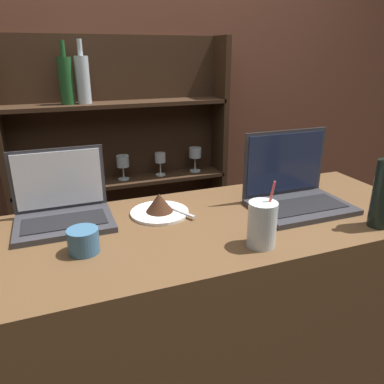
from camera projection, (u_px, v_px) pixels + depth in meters
The scene contains 9 objects.
bar_counter at pixel (195, 353), 1.37m from camera, with size 1.62×0.58×1.04m.
back_wall at pixel (124, 93), 1.99m from camera, with size 7.00×0.06×2.70m.
back_shelf at pixel (122, 186), 2.07m from camera, with size 1.15×0.18×1.64m.
laptop_near at pixel (62, 207), 1.19m from camera, with size 0.30×0.22×0.23m.
laptop_far at pixel (295, 190), 1.32m from camera, with size 0.33×0.24×0.26m.
cake_plate at pixel (160, 207), 1.26m from camera, with size 0.20×0.20×0.07m.
water_glass at pixel (262, 224), 1.04m from camera, with size 0.08×0.08×0.19m.
wine_bottle_dark at pixel (384, 192), 1.14m from camera, with size 0.07×0.07×0.30m.
coffee_cup at pixel (83, 241), 1.01m from camera, with size 0.08×0.08×0.07m.
Camera 1 is at (-0.40, -0.71, 1.55)m, focal length 35.00 mm.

